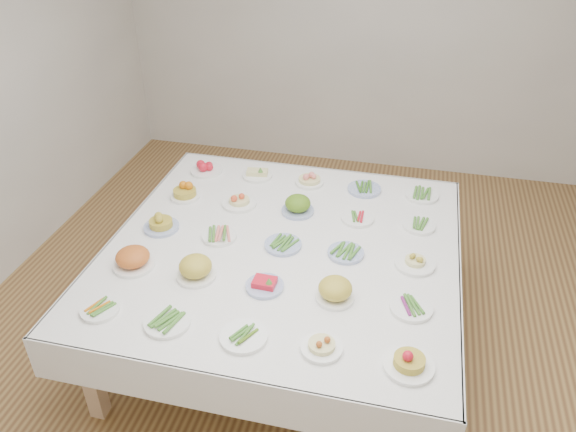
% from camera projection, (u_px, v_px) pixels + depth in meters
% --- Properties ---
extents(room_envelope, '(5.02, 5.02, 2.81)m').
position_uv_depth(room_envelope, '(331.00, 69.00, 3.08)').
color(room_envelope, olive).
rests_on(room_envelope, ground).
extents(display_table, '(2.19, 2.19, 0.75)m').
position_uv_depth(display_table, '(282.00, 254.00, 3.56)').
color(display_table, white).
rests_on(display_table, ground).
extents(dish_0, '(0.21, 0.21, 0.05)m').
position_uv_depth(dish_0, '(100.00, 309.00, 3.01)').
color(dish_0, white).
rests_on(dish_0, display_table).
extents(dish_1, '(0.26, 0.24, 0.06)m').
position_uv_depth(dish_1, '(167.00, 320.00, 2.93)').
color(dish_1, white).
rests_on(dish_1, display_table).
extents(dish_2, '(0.24, 0.24, 0.05)m').
position_uv_depth(dish_2, '(243.00, 336.00, 2.84)').
color(dish_2, white).
rests_on(dish_2, display_table).
extents(dish_3, '(0.21, 0.21, 0.10)m').
position_uv_depth(dish_3, '(322.00, 344.00, 2.76)').
color(dish_3, white).
rests_on(dish_3, display_table).
extents(dish_4, '(0.25, 0.24, 0.15)m').
position_uv_depth(dish_4, '(410.00, 358.00, 2.65)').
color(dish_4, white).
rests_on(dish_4, display_table).
extents(dish_5, '(0.29, 0.29, 0.16)m').
position_uv_depth(dish_5, '(133.00, 256.00, 3.31)').
color(dish_5, white).
rests_on(dish_5, display_table).
extents(dish_6, '(0.25, 0.25, 0.14)m').
position_uv_depth(dish_6, '(196.00, 268.00, 3.23)').
color(dish_6, white).
rests_on(dish_6, display_table).
extents(dish_7, '(0.22, 0.22, 0.09)m').
position_uv_depth(dish_7, '(265.00, 283.00, 3.17)').
color(dish_7, '#4C66B2').
rests_on(dish_7, display_table).
extents(dish_8, '(0.23, 0.23, 0.14)m').
position_uv_depth(dish_8, '(335.00, 290.00, 3.07)').
color(dish_8, white).
rests_on(dish_8, display_table).
extents(dish_9, '(0.23, 0.23, 0.05)m').
position_uv_depth(dish_9, '(411.00, 307.00, 3.02)').
color(dish_9, white).
rests_on(dish_9, display_table).
extents(dish_10, '(0.23, 0.23, 0.14)m').
position_uv_depth(dish_10, '(161.00, 221.00, 3.65)').
color(dish_10, '#4C66B2').
rests_on(dish_10, display_table).
extents(dish_11, '(0.22, 0.22, 0.05)m').
position_uv_depth(dish_11, '(219.00, 235.00, 3.59)').
color(dish_11, white).
rests_on(dish_11, display_table).
extents(dish_12, '(0.23, 0.23, 0.05)m').
position_uv_depth(dish_12, '(283.00, 244.00, 3.51)').
color(dish_12, '#4C66B2').
rests_on(dish_12, display_table).
extents(dish_13, '(0.22, 0.22, 0.05)m').
position_uv_depth(dish_13, '(346.00, 252.00, 3.44)').
color(dish_13, '#4C66B2').
rests_on(dish_13, display_table).
extents(dish_14, '(0.24, 0.24, 0.11)m').
position_uv_depth(dish_14, '(415.00, 259.00, 3.33)').
color(dish_14, white).
rests_on(dish_14, display_table).
extents(dish_15, '(0.21, 0.21, 0.13)m').
position_uv_depth(dish_15, '(185.00, 190.00, 3.99)').
color(dish_15, white).
rests_on(dish_15, display_table).
extents(dish_16, '(0.24, 0.24, 0.13)m').
position_uv_depth(dish_16, '(239.00, 197.00, 3.91)').
color(dish_16, white).
rests_on(dish_16, display_table).
extents(dish_17, '(0.22, 0.22, 0.12)m').
position_uv_depth(dish_17, '(298.00, 205.00, 3.83)').
color(dish_17, '#4C66B2').
rests_on(dish_17, display_table).
extents(dish_18, '(0.21, 0.21, 0.05)m').
position_uv_depth(dish_18, '(358.00, 218.00, 3.77)').
color(dish_18, white).
rests_on(dish_18, display_table).
extents(dish_19, '(0.21, 0.21, 0.05)m').
position_uv_depth(dish_19, '(419.00, 225.00, 3.69)').
color(dish_19, white).
rests_on(dish_19, display_table).
extents(dish_20, '(0.24, 0.24, 0.10)m').
position_uv_depth(dish_20, '(206.00, 167.00, 4.33)').
color(dish_20, white).
rests_on(dish_20, display_table).
extents(dish_21, '(0.22, 0.22, 0.09)m').
position_uv_depth(dish_21, '(257.00, 173.00, 4.26)').
color(dish_21, white).
rests_on(dish_21, display_table).
extents(dish_22, '(0.21, 0.21, 0.11)m').
position_uv_depth(dish_22, '(310.00, 178.00, 4.17)').
color(dish_22, white).
rests_on(dish_22, display_table).
extents(dish_23, '(0.24, 0.24, 0.05)m').
position_uv_depth(dish_23, '(364.00, 188.00, 4.09)').
color(dish_23, '#4C66B2').
rests_on(dish_23, display_table).
extents(dish_24, '(0.23, 0.23, 0.06)m').
position_uv_depth(dish_24, '(422.00, 194.00, 4.02)').
color(dish_24, white).
rests_on(dish_24, display_table).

